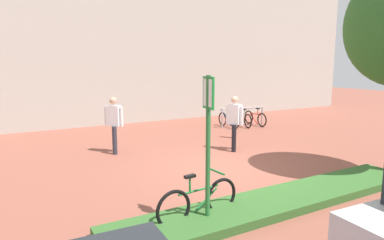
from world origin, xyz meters
The scene contains 9 objects.
ground_plane centered at (0.00, 0.00, 0.00)m, with size 60.00×60.00×0.00m, color brown.
building_facade centered at (0.00, 8.43, 5.00)m, with size 28.00×1.20×10.00m, color #B2ADA3.
planter_strip centered at (-0.41, -2.48, 0.08)m, with size 7.00×1.10×0.16m, color #336028.
parking_sign_post centered at (-2.08, -2.48, 1.64)m, with size 0.08×0.36×2.51m.
bike_at_sign centered at (-2.13, -2.27, 0.35)m, with size 1.68×0.42×0.86m.
bike_rack_cluster centered at (4.16, 4.66, 0.35)m, with size 2.10×1.68×0.83m.
bollard_steel centered at (2.38, 2.84, 0.45)m, with size 0.16×0.16×0.90m, color #ADADB2.
person_shirt_white centered at (1.31, 1.39, 0.98)m, with size 0.38×0.57×1.72m.
person_shirt_blue centered at (-2.06, 2.94, 0.98)m, with size 0.46×0.50×1.72m.
Camera 1 is at (-4.94, -7.03, 2.67)m, focal length 31.59 mm.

